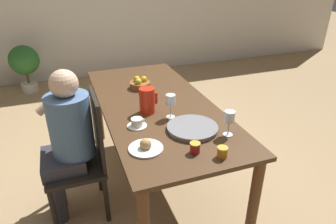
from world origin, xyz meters
The scene contains 14 objects.
ground_plane centered at (0.00, 0.00, 0.00)m, with size 20.00×20.00×0.00m, color tan.
dining_table centered at (0.00, 0.00, 0.67)m, with size 0.85×1.91×0.77m.
chair_person_side centered at (-0.60, -0.15, 0.50)m, with size 0.42×0.42×0.97m.
person_seated centered at (-0.70, -0.12, 0.68)m, with size 0.39×0.41×1.16m.
red_pitcher centered at (-0.11, -0.14, 0.87)m, with size 0.14×0.11×0.19m.
wine_glass_water centered at (0.02, -0.28, 0.90)m, with size 0.07×0.07×0.18m.
wine_glass_juice centered at (0.28, -0.64, 0.90)m, with size 0.07×0.07×0.17m.
teacup_near_person centered at (-0.24, -0.32, 0.80)m, with size 0.14×0.14×0.06m.
serving_tray centered at (0.09, -0.50, 0.79)m, with size 0.34×0.34×0.03m.
bread_plate centered at (-0.26, -0.61, 0.79)m, with size 0.21×0.21×0.07m.
jam_jar_amber centered at (0.00, -0.75, 0.81)m, with size 0.06×0.06×0.07m.
jam_jar_red centered at (0.13, -0.84, 0.81)m, with size 0.06×0.06×0.07m.
fruit_bowl centered at (-0.03, 0.35, 0.81)m, with size 0.18×0.18×0.10m.
potted_plant centered at (-1.18, 2.65, 0.45)m, with size 0.43×0.43×0.71m.
Camera 1 is at (-0.65, -2.07, 1.77)m, focal length 32.00 mm.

